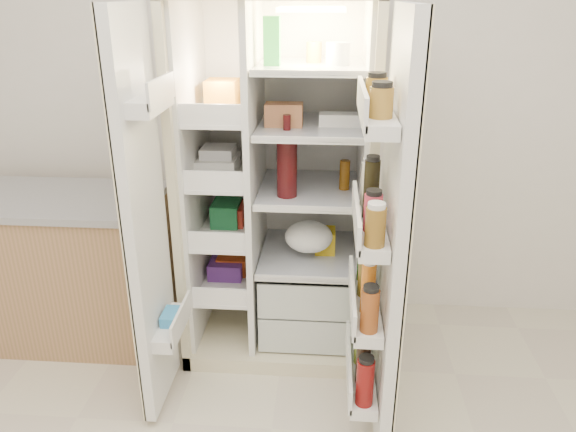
{
  "coord_description": "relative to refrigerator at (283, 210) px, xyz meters",
  "views": [
    {
      "loc": [
        0.22,
        -0.97,
        1.79
      ],
      "look_at": [
        0.05,
        1.25,
        0.87
      ],
      "focal_mm": 34.0,
      "sensor_mm": 36.0,
      "label": 1
    }
  ],
  "objects": [
    {
      "name": "wall_back",
      "position": [
        0.01,
        0.35,
        0.61
      ],
      "size": [
        4.0,
        0.02,
        2.7
      ],
      "primitive_type": "cube",
      "color": "white",
      "rests_on": "floor"
    },
    {
      "name": "freezer_door",
      "position": [
        -0.52,
        -0.6,
        0.15
      ],
      "size": [
        0.15,
        0.4,
        1.72
      ],
      "color": "silver",
      "rests_on": "floor"
    },
    {
      "name": "refrigerator",
      "position": [
        0.0,
        0.0,
        0.0
      ],
      "size": [
        0.92,
        0.7,
        1.8
      ],
      "color": "beige",
      "rests_on": "floor"
    },
    {
      "name": "fridge_door",
      "position": [
        0.46,
        -0.69,
        0.13
      ],
      "size": [
        0.17,
        0.58,
        1.72
      ],
      "color": "silver",
      "rests_on": "floor"
    },
    {
      "name": "kitchen_counter",
      "position": [
        -1.2,
        -0.1,
        -0.33
      ],
      "size": [
        1.13,
        0.6,
        0.82
      ],
      "color": "#A47752",
      "rests_on": "floor"
    }
  ]
}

